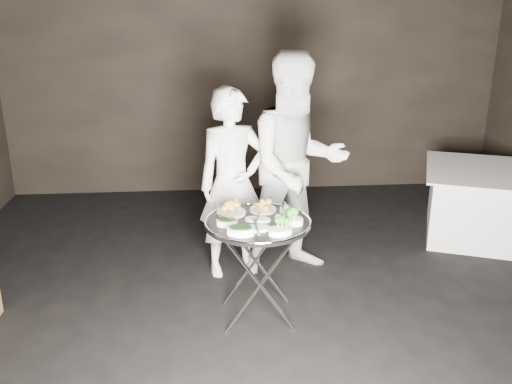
{
  "coord_description": "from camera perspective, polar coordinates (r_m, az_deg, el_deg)",
  "views": [
    {
      "loc": [
        -0.54,
        -3.11,
        2.23
      ],
      "look_at": [
        -0.23,
        0.6,
        0.95
      ],
      "focal_mm": 38.0,
      "sensor_mm": 36.0,
      "label": 1
    }
  ],
  "objects": [
    {
      "name": "asparagus_plate_a",
      "position": [
        3.86,
        0.19,
        -2.82
      ],
      "size": [
        0.2,
        0.14,
        0.04
      ],
      "rotation": [
        0.0,
        0.0,
        -0.23
      ],
      "color": "white",
      "rests_on": "serving_tray"
    },
    {
      "name": "greens_bowl",
      "position": [
        4.0,
        3.31,
        -1.83
      ],
      "size": [
        0.12,
        0.12,
        0.06
      ],
      "rotation": [
        0.0,
        0.0,
        -0.36
      ],
      "color": "white",
      "rests_on": "serving_tray"
    },
    {
      "name": "broccoli_bowl_b",
      "position": [
        3.64,
        2.58,
        -4.01
      ],
      "size": [
        0.19,
        0.16,
        0.07
      ],
      "rotation": [
        0.0,
        0.0,
        0.26
      ],
      "color": "white",
      "rests_on": "serving_tray"
    },
    {
      "name": "potato_plate_a",
      "position": [
        3.98,
        -2.63,
        -1.85
      ],
      "size": [
        0.22,
        0.22,
        0.08
      ],
      "rotation": [
        0.0,
        0.0,
        -0.18
      ],
      "color": "beige",
      "rests_on": "serving_tray"
    },
    {
      "name": "spinach_bowl_a",
      "position": [
        3.78,
        -3.05,
        -3.14
      ],
      "size": [
        0.16,
        0.11,
        0.06
      ],
      "rotation": [
        0.0,
        0.0,
        -0.09
      ],
      "color": "white",
      "rests_on": "serving_tray"
    },
    {
      "name": "serving_tray",
      "position": [
        3.86,
        0.19,
        -3.25
      ],
      "size": [
        0.77,
        0.77,
        0.04
      ],
      "color": "black",
      "rests_on": "tray_stand"
    },
    {
      "name": "potato_plate_b",
      "position": [
        4.04,
        0.75,
        -1.57
      ],
      "size": [
        0.2,
        0.2,
        0.07
      ],
      "rotation": [
        0.0,
        0.0,
        -0.31
      ],
      "color": "beige",
      "rests_on": "serving_tray"
    },
    {
      "name": "wall_back",
      "position": [
        6.7,
        -0.19,
        12.73
      ],
      "size": [
        6.0,
        0.05,
        3.0
      ],
      "primitive_type": "cube",
      "color": "black",
      "rests_on": "floor"
    },
    {
      "name": "broccoli_bowl_a",
      "position": [
        3.81,
        3.67,
        -2.88
      ],
      "size": [
        0.21,
        0.19,
        0.07
      ],
      "rotation": [
        0.0,
        0.0,
        -0.41
      ],
      "color": "white",
      "rests_on": "serving_tray"
    },
    {
      "name": "tray_stand",
      "position": [
        4.0,
        0.18,
        -7.79
      ],
      "size": [
        0.52,
        0.44,
        0.76
      ],
      "rotation": [
        0.0,
        0.0,
        0.02
      ],
      "color": "silver",
      "rests_on": "floor"
    },
    {
      "name": "floor",
      "position": [
        3.88,
        4.28,
        -16.63
      ],
      "size": [
        6.0,
        7.0,
        0.05
      ],
      "primitive_type": "cube",
      "color": "black",
      "rests_on": "ground"
    },
    {
      "name": "waiter_left",
      "position": [
        4.57,
        -2.47,
        0.88
      ],
      "size": [
        0.68,
        0.54,
        1.62
      ],
      "primitive_type": "imported",
      "rotation": [
        0.0,
        0.0,
        0.29
      ],
      "color": "silver",
      "rests_on": "floor"
    },
    {
      "name": "serving_utensils",
      "position": [
        3.9,
        0.35,
        -1.98
      ],
      "size": [
        0.59,
        0.43,
        0.01
      ],
      "color": "silver",
      "rests_on": "serving_tray"
    },
    {
      "name": "dining_table",
      "position": [
        5.92,
        23.13,
        -1.11
      ],
      "size": [
        1.22,
        1.22,
        0.7
      ],
      "rotation": [
        0.0,
        0.0,
        -0.38
      ],
      "color": "white",
      "rests_on": "floor"
    },
    {
      "name": "asparagus_plate_b",
      "position": [
        3.71,
        0.03,
        -3.75
      ],
      "size": [
        0.2,
        0.12,
        0.04
      ],
      "rotation": [
        0.0,
        0.0,
        0.02
      ],
      "color": "white",
      "rests_on": "serving_tray"
    },
    {
      "name": "waiter_right",
      "position": [
        4.59,
        4.33,
        2.75
      ],
      "size": [
        1.06,
        0.91,
        1.9
      ],
      "primitive_type": "imported",
      "rotation": [
        0.0,
        0.0,
        0.22
      ],
      "color": "silver",
      "rests_on": "floor"
    },
    {
      "name": "spinach_bowl_b",
      "position": [
        3.63,
        -1.63,
        -3.99
      ],
      "size": [
        0.21,
        0.15,
        0.08
      ],
      "rotation": [
        0.0,
        0.0,
        -0.14
      ],
      "color": "white",
      "rests_on": "serving_tray"
    }
  ]
}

